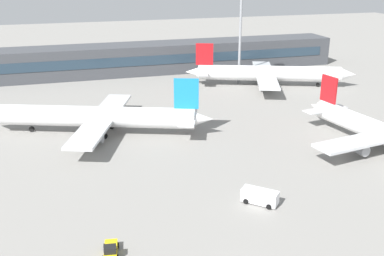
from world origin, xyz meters
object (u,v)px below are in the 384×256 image
at_px(airplane_far, 270,73).
at_px(airplane_mid, 95,117).
at_px(baggage_tug_yellow, 111,250).
at_px(service_van_white, 260,196).
at_px(floodlight_tower_west, 240,30).

bearing_deg(airplane_far, airplane_mid, -153.86).
distance_m(airplane_mid, airplane_far, 55.93).
height_order(baggage_tug_yellow, service_van_white, service_van_white).
bearing_deg(airplane_far, baggage_tug_yellow, -128.18).
bearing_deg(baggage_tug_yellow, service_van_white, 16.32).
relative_size(airplane_mid, airplane_far, 1.00).
bearing_deg(airplane_mid, airplane_far, 26.14).
xyz_separation_m(airplane_mid, service_van_white, (19.86, -35.45, -2.46)).
xyz_separation_m(airplane_far, floodlight_tower_west, (-7.16, 5.33, 11.58)).
xyz_separation_m(airplane_mid, baggage_tug_yellow, (-2.09, -41.88, -2.77)).
bearing_deg(baggage_tug_yellow, airplane_far, 51.82).
height_order(airplane_far, service_van_white, airplane_far).
relative_size(baggage_tug_yellow, service_van_white, 0.73).
height_order(airplane_mid, baggage_tug_yellow, airplane_mid).
xyz_separation_m(airplane_mid, floodlight_tower_west, (43.05, 29.97, 11.58)).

